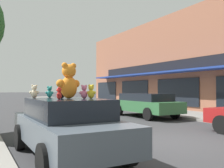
# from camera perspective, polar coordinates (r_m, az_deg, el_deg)

# --- Properties ---
(ground_plane) EXTENTS (260.00, 260.00, 0.00)m
(ground_plane) POSITION_cam_1_polar(r_m,az_deg,el_deg) (8.07, 12.68, -12.68)
(ground_plane) COLOR #333335
(plush_art_car) EXTENTS (1.95, 4.25, 1.39)m
(plush_art_car) POSITION_cam_1_polar(r_m,az_deg,el_deg) (6.09, -10.25, -9.29)
(plush_art_car) COLOR #4C5660
(plush_art_car) RESTS_ON ground_plane
(teddy_bear_giant) EXTENTS (0.65, 0.43, 0.87)m
(teddy_bear_giant) POSITION_cam_1_polar(r_m,az_deg,el_deg) (6.11, -9.85, 0.63)
(teddy_bear_giant) COLOR orange
(teddy_bear_giant) RESTS_ON plush_art_car
(teddy_bear_yellow) EXTENTS (0.21, 0.25, 0.34)m
(teddy_bear_yellow) POSITION_cam_1_polar(r_m,az_deg,el_deg) (5.98, -4.79, -1.76)
(teddy_bear_yellow) COLOR yellow
(teddy_bear_yellow) RESTS_ON plush_art_car
(teddy_bear_black) EXTENTS (0.27, 0.24, 0.37)m
(teddy_bear_black) POSITION_cam_1_polar(r_m,az_deg,el_deg) (6.27, -11.43, -1.58)
(teddy_bear_black) COLOR black
(teddy_bear_black) RESTS_ON plush_art_car
(teddy_bear_cream) EXTENTS (0.25, 0.16, 0.34)m
(teddy_bear_cream) POSITION_cam_1_polar(r_m,az_deg,el_deg) (6.67, -17.36, -1.65)
(teddy_bear_cream) COLOR beige
(teddy_bear_cream) RESTS_ON plush_art_car
(teddy_bear_red) EXTENTS (0.16, 0.20, 0.27)m
(teddy_bear_red) POSITION_cam_1_polar(r_m,az_deg,el_deg) (5.63, -12.02, -2.13)
(teddy_bear_red) COLOR red
(teddy_bear_red) RESTS_ON plush_art_car
(teddy_bear_pink) EXTENTS (0.25, 0.19, 0.33)m
(teddy_bear_pink) POSITION_cam_1_polar(r_m,az_deg,el_deg) (6.07, -6.39, -1.80)
(teddy_bear_pink) COLOR pink
(teddy_bear_pink) RESTS_ON plush_art_car
(teddy_bear_teal) EXTENTS (0.23, 0.14, 0.31)m
(teddy_bear_teal) POSITION_cam_1_polar(r_m,az_deg,el_deg) (6.94, -14.09, -1.78)
(teddy_bear_teal) COLOR teal
(teddy_bear_teal) RESTS_ON plush_art_car
(parked_car_far_center) EXTENTS (2.01, 4.72, 1.36)m
(parked_car_far_center) POSITION_cam_1_polar(r_m,az_deg,el_deg) (14.64, 7.61, -4.48)
(parked_car_far_center) COLOR #336B3D
(parked_car_far_center) RESTS_ON ground_plane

